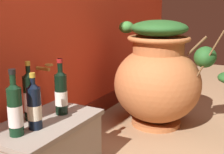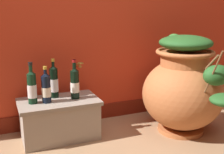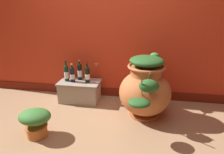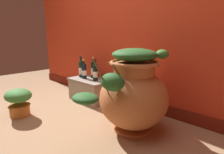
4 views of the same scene
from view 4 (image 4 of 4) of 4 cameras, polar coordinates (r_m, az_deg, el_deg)
The scene contains 9 objects.
ground_plane at distance 2.06m, azimuth -17.00°, elevation -15.75°, with size 7.00×7.00×0.00m, color #9E7A56.
back_wall at distance 2.64m, azimuth 5.44°, elevation 19.75°, with size 4.40×0.33×2.60m.
terracotta_urn at distance 1.83m, azimuth 6.75°, elevation -5.13°, with size 0.70×1.07×0.86m.
stone_ledge at distance 2.79m, azimuth -7.07°, elevation -3.74°, with size 0.66×0.39×0.33m.
wine_bottle_left at distance 2.61m, azimuth -5.39°, elevation 1.75°, with size 0.07×0.07×0.33m.
wine_bottle_middle at distance 2.88m, azimuth -9.85°, elevation 2.65°, with size 0.07×0.07×0.34m.
wine_bottle_right at distance 2.78m, azimuth -8.91°, elevation 2.10°, with size 0.07×0.07×0.30m.
wine_bottle_back at distance 2.79m, azimuth -6.01°, elevation 2.47°, with size 0.07×0.07×0.33m.
potted_shrub at distance 2.50m, azimuth -27.67°, elevation -6.58°, with size 0.37×0.30×0.34m.
Camera 4 is at (1.60, -0.87, 0.96)m, focal length 28.61 mm.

